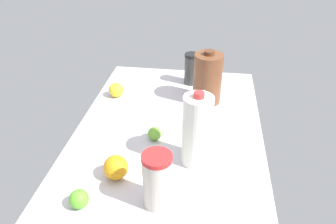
{
  "coord_description": "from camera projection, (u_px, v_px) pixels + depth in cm",
  "views": [
    {
      "loc": [
        106.94,
        14.66,
        81.61
      ],
      "look_at": [
        0.0,
        0.0,
        13.0
      ],
      "focal_mm": 35.0,
      "sensor_mm": 36.0,
      "label": 1
    }
  ],
  "objects": [
    {
      "name": "countertop",
      "position": [
        168.0,
        136.0,
        1.34
      ],
      "size": [
        120.0,
        76.0,
        3.0
      ],
      "primitive_type": "cube",
      "color": "silver",
      "rests_on": "ground"
    },
    {
      "name": "tumbler_cup",
      "position": [
        157.0,
        180.0,
        0.97
      ],
      "size": [
        9.04,
        9.04,
        18.95
      ],
      "color": "beige",
      "rests_on": "countertop"
    },
    {
      "name": "milk_jug",
      "position": [
        197.0,
        131.0,
        1.11
      ],
      "size": [
        10.23,
        10.23,
        28.37
      ],
      "color": "white",
      "rests_on": "countertop"
    },
    {
      "name": "shaker_bottle",
      "position": [
        191.0,
        69.0,
        1.66
      ],
      "size": [
        7.21,
        7.21,
        16.1
      ],
      "color": "#3D3F3D",
      "rests_on": "countertop"
    },
    {
      "name": "chocolate_milk_jug",
      "position": [
        208.0,
        78.0,
        1.49
      ],
      "size": [
        12.94,
        12.94,
        25.04
      ],
      "color": "brown",
      "rests_on": "countertop"
    },
    {
      "name": "lime_beside_bowl",
      "position": [
        79.0,
        199.0,
        0.99
      ],
      "size": [
        6.05,
        6.05,
        6.05
      ],
      "primitive_type": "sphere",
      "color": "#5EB92E",
      "rests_on": "countertop"
    },
    {
      "name": "orange_near_front",
      "position": [
        116.0,
        167.0,
        1.09
      ],
      "size": [
        8.39,
        8.39,
        8.39
      ],
      "primitive_type": "sphere",
      "color": "orange",
      "rests_on": "countertop"
    },
    {
      "name": "lemon_loose",
      "position": [
        116.0,
        90.0,
        1.57
      ],
      "size": [
        6.99,
        6.99,
        6.99
      ],
      "primitive_type": "sphere",
      "color": "yellow",
      "rests_on": "countertop"
    },
    {
      "name": "lime_by_jug",
      "position": [
        155.0,
        134.0,
        1.28
      ],
      "size": [
        5.45,
        5.45,
        5.45
      ],
      "primitive_type": "sphere",
      "color": "#6AAD37",
      "rests_on": "countertop"
    }
  ]
}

